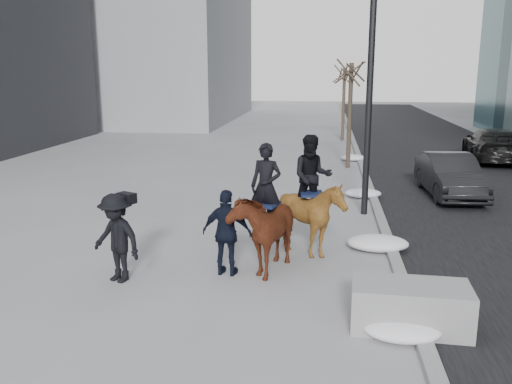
# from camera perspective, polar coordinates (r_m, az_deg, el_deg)

# --- Properties ---
(ground) EXTENTS (120.00, 120.00, 0.00)m
(ground) POSITION_cam_1_polar(r_m,az_deg,el_deg) (10.88, -0.82, -9.13)
(ground) COLOR gray
(ground) RESTS_ON ground
(road) EXTENTS (8.00, 90.00, 0.01)m
(road) POSITION_cam_1_polar(r_m,az_deg,el_deg) (21.14, 22.45, 0.78)
(road) COLOR black
(road) RESTS_ON ground
(curb) EXTENTS (0.25, 90.00, 0.12)m
(curb) POSITION_cam_1_polar(r_m,az_deg,el_deg) (20.44, 11.59, 1.28)
(curb) COLOR gray
(curb) RESTS_ON ground
(planter) EXTENTS (1.90, 1.01, 0.74)m
(planter) POSITION_cam_1_polar(r_m,az_deg,el_deg) (9.16, 15.92, -11.52)
(planter) COLOR gray
(planter) RESTS_ON ground
(car_near) EXTENTS (1.67, 4.24, 1.37)m
(car_near) POSITION_cam_1_polar(r_m,az_deg,el_deg) (18.70, 19.74, 1.66)
(car_near) COLOR black
(car_near) RESTS_ON ground
(car_far) EXTENTS (2.68, 5.34, 1.49)m
(car_far) POSITION_cam_1_polar(r_m,az_deg,el_deg) (26.58, 23.60, 4.60)
(car_far) COLOR black
(car_far) RESTS_ON ground
(tree_near) EXTENTS (1.20, 1.20, 4.78)m
(tree_near) POSITION_cam_1_polar(r_m,az_deg,el_deg) (22.86, 9.85, 8.45)
(tree_near) COLOR #372A20
(tree_near) RESTS_ON ground
(tree_far) EXTENTS (1.20, 1.20, 4.56)m
(tree_far) POSITION_cam_1_polar(r_m,az_deg,el_deg) (31.76, 9.21, 9.47)
(tree_far) COLOR #3B2B23
(tree_far) RESTS_ON ground
(mounted_left) EXTENTS (1.38, 2.18, 2.61)m
(mounted_left) POSITION_cam_1_polar(r_m,az_deg,el_deg) (11.15, 0.96, -3.30)
(mounted_left) COLOR #4F1F0F
(mounted_left) RESTS_ON ground
(mounted_right) EXTENTS (1.57, 1.72, 2.68)m
(mounted_right) POSITION_cam_1_polar(r_m,az_deg,el_deg) (11.97, 5.82, -1.71)
(mounted_right) COLOR #462A0E
(mounted_right) RESTS_ON ground
(feeder) EXTENTS (1.08, 0.93, 1.75)m
(feeder) POSITION_cam_1_polar(r_m,az_deg,el_deg) (10.84, -3.06, -4.32)
(feeder) COLOR black
(feeder) RESTS_ON ground
(camera_crew) EXTENTS (1.30, 1.07, 1.75)m
(camera_crew) POSITION_cam_1_polar(r_m,az_deg,el_deg) (10.84, -14.46, -4.67)
(camera_crew) COLOR black
(camera_crew) RESTS_ON ground
(lamppost) EXTENTS (0.25, 2.75, 9.09)m
(lamppost) POSITION_cam_1_polar(r_m,az_deg,el_deg) (15.13, 12.21, 16.07)
(lamppost) COLOR black
(lamppost) RESTS_ON ground
(snow_piles) EXTENTS (1.39, 17.35, 0.35)m
(snow_piles) POSITION_cam_1_polar(r_m,az_deg,el_deg) (15.35, 11.81, -2.19)
(snow_piles) COLOR silver
(snow_piles) RESTS_ON ground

